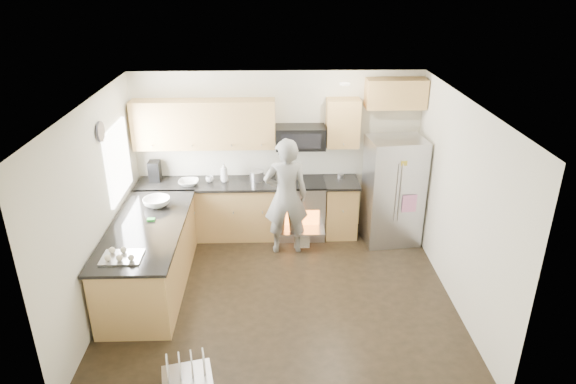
{
  "coord_description": "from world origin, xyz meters",
  "views": [
    {
      "loc": [
        -0.08,
        -5.75,
        4.04
      ],
      "look_at": [
        0.12,
        0.5,
        1.27
      ],
      "focal_mm": 32.0,
      "sensor_mm": 36.0,
      "label": 1
    }
  ],
  "objects_px": {
    "stove_range": "(300,196)",
    "dish_rack": "(186,371)",
    "person": "(286,197)",
    "refrigerator": "(393,191)"
  },
  "relations": [
    {
      "from": "stove_range",
      "to": "dish_rack",
      "type": "xyz_separation_m",
      "value": [
        -1.38,
        -3.2,
        -0.59
      ]
    },
    {
      "from": "person",
      "to": "refrigerator",
      "type": "bearing_deg",
      "value": -173.8
    },
    {
      "from": "stove_range",
      "to": "refrigerator",
      "type": "xyz_separation_m",
      "value": [
        1.42,
        -0.24,
        0.17
      ]
    },
    {
      "from": "person",
      "to": "dish_rack",
      "type": "xyz_separation_m",
      "value": [
        -1.14,
        -2.67,
        -0.82
      ]
    },
    {
      "from": "stove_range",
      "to": "dish_rack",
      "type": "distance_m",
      "value": 3.53
    },
    {
      "from": "stove_range",
      "to": "person",
      "type": "distance_m",
      "value": 0.62
    },
    {
      "from": "stove_range",
      "to": "dish_rack",
      "type": "relative_size",
      "value": 2.98
    },
    {
      "from": "refrigerator",
      "to": "person",
      "type": "height_order",
      "value": "person"
    },
    {
      "from": "refrigerator",
      "to": "dish_rack",
      "type": "relative_size",
      "value": 2.81
    },
    {
      "from": "stove_range",
      "to": "refrigerator",
      "type": "relative_size",
      "value": 1.06
    }
  ]
}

